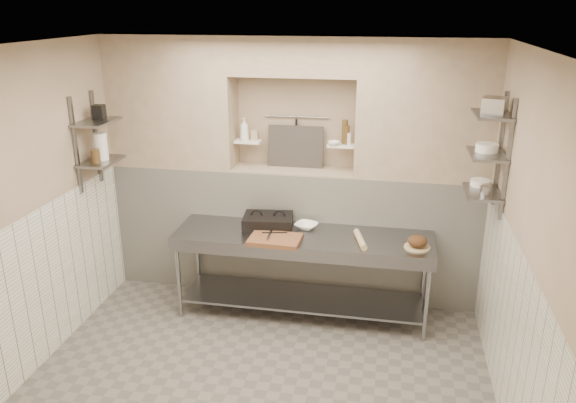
% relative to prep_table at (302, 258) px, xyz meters
% --- Properties ---
extents(floor, '(4.00, 3.90, 0.10)m').
position_rel_prep_table_xyz_m(floor, '(-0.19, -1.18, -0.69)').
color(floor, '#6A635E').
rests_on(floor, ground).
extents(ceiling, '(4.00, 3.90, 0.10)m').
position_rel_prep_table_xyz_m(ceiling, '(-0.19, -1.18, 2.21)').
color(ceiling, silver).
rests_on(ceiling, ground).
extents(wall_left, '(0.10, 3.90, 2.80)m').
position_rel_prep_table_xyz_m(wall_left, '(-2.24, -1.18, 0.76)').
color(wall_left, tan).
rests_on(wall_left, ground).
extents(wall_right, '(0.10, 3.90, 2.80)m').
position_rel_prep_table_xyz_m(wall_right, '(1.86, -1.18, 0.76)').
color(wall_right, tan).
rests_on(wall_right, ground).
extents(wall_back, '(4.00, 0.10, 2.80)m').
position_rel_prep_table_xyz_m(wall_back, '(-0.19, 0.82, 0.76)').
color(wall_back, tan).
rests_on(wall_back, ground).
extents(wall_front, '(4.00, 0.10, 2.80)m').
position_rel_prep_table_xyz_m(wall_front, '(-0.19, -3.18, 0.76)').
color(wall_front, tan).
rests_on(wall_front, ground).
extents(backwall_lower, '(4.00, 0.40, 1.40)m').
position_rel_prep_table_xyz_m(backwall_lower, '(-0.19, 0.57, 0.06)').
color(backwall_lower, white).
rests_on(backwall_lower, floor).
extents(alcove_sill, '(1.30, 0.40, 0.02)m').
position_rel_prep_table_xyz_m(alcove_sill, '(-0.19, 0.57, 0.77)').
color(alcove_sill, tan).
rests_on(alcove_sill, backwall_lower).
extents(backwall_pillar_left, '(1.35, 0.40, 1.40)m').
position_rel_prep_table_xyz_m(backwall_pillar_left, '(-1.52, 0.57, 1.46)').
color(backwall_pillar_left, tan).
rests_on(backwall_pillar_left, backwall_lower).
extents(backwall_pillar_right, '(1.35, 0.40, 1.40)m').
position_rel_prep_table_xyz_m(backwall_pillar_right, '(1.13, 0.57, 1.46)').
color(backwall_pillar_right, tan).
rests_on(backwall_pillar_right, backwall_lower).
extents(backwall_header, '(1.30, 0.40, 0.40)m').
position_rel_prep_table_xyz_m(backwall_header, '(-0.19, 0.57, 1.96)').
color(backwall_header, tan).
rests_on(backwall_header, backwall_lower).
extents(wainscot_left, '(0.02, 3.90, 1.40)m').
position_rel_prep_table_xyz_m(wainscot_left, '(-2.18, -1.18, 0.06)').
color(wainscot_left, white).
rests_on(wainscot_left, floor).
extents(wainscot_right, '(0.02, 3.90, 1.40)m').
position_rel_prep_table_xyz_m(wainscot_right, '(1.80, -1.18, 0.06)').
color(wainscot_right, white).
rests_on(wainscot_right, floor).
extents(alcove_shelf_left, '(0.28, 0.16, 0.02)m').
position_rel_prep_table_xyz_m(alcove_shelf_left, '(-0.69, 0.57, 1.06)').
color(alcove_shelf_left, white).
rests_on(alcove_shelf_left, backwall_lower).
extents(alcove_shelf_right, '(0.28, 0.16, 0.02)m').
position_rel_prep_table_xyz_m(alcove_shelf_right, '(0.31, 0.57, 1.06)').
color(alcove_shelf_right, white).
rests_on(alcove_shelf_right, backwall_lower).
extents(utensil_rail, '(0.70, 0.02, 0.02)m').
position_rel_prep_table_xyz_m(utensil_rail, '(-0.19, 0.74, 1.31)').
color(utensil_rail, gray).
rests_on(utensil_rail, wall_back).
extents(hanging_steel, '(0.02, 0.02, 0.30)m').
position_rel_prep_table_xyz_m(hanging_steel, '(-0.19, 0.72, 1.14)').
color(hanging_steel, black).
rests_on(hanging_steel, utensil_rail).
extents(splash_panel, '(0.60, 0.08, 0.45)m').
position_rel_prep_table_xyz_m(splash_panel, '(-0.19, 0.67, 1.00)').
color(splash_panel, '#383330').
rests_on(splash_panel, alcove_sill).
extents(shelf_rail_left_a, '(0.03, 0.03, 0.95)m').
position_rel_prep_table_xyz_m(shelf_rail_left_a, '(-2.17, 0.07, 1.16)').
color(shelf_rail_left_a, slate).
rests_on(shelf_rail_left_a, wall_left).
extents(shelf_rail_left_b, '(0.03, 0.03, 0.95)m').
position_rel_prep_table_xyz_m(shelf_rail_left_b, '(-2.17, -0.33, 1.16)').
color(shelf_rail_left_b, slate).
rests_on(shelf_rail_left_b, wall_left).
extents(wall_shelf_left_lower, '(0.30, 0.50, 0.02)m').
position_rel_prep_table_xyz_m(wall_shelf_left_lower, '(-2.03, -0.13, 0.96)').
color(wall_shelf_left_lower, slate).
rests_on(wall_shelf_left_lower, wall_left).
extents(wall_shelf_left_upper, '(0.30, 0.50, 0.03)m').
position_rel_prep_table_xyz_m(wall_shelf_left_upper, '(-2.03, -0.13, 1.36)').
color(wall_shelf_left_upper, slate).
rests_on(wall_shelf_left_upper, wall_left).
extents(shelf_rail_right_a, '(0.03, 0.03, 1.05)m').
position_rel_prep_table_xyz_m(shelf_rail_right_a, '(1.78, 0.07, 1.21)').
color(shelf_rail_right_a, slate).
rests_on(shelf_rail_right_a, wall_right).
extents(shelf_rail_right_b, '(0.03, 0.03, 1.05)m').
position_rel_prep_table_xyz_m(shelf_rail_right_b, '(1.78, -0.33, 1.21)').
color(shelf_rail_right_b, slate).
rests_on(shelf_rail_right_b, wall_right).
extents(wall_shelf_right_lower, '(0.30, 0.50, 0.02)m').
position_rel_prep_table_xyz_m(wall_shelf_right_lower, '(1.65, -0.13, 0.86)').
color(wall_shelf_right_lower, slate).
rests_on(wall_shelf_right_lower, wall_right).
extents(wall_shelf_right_mid, '(0.30, 0.50, 0.02)m').
position_rel_prep_table_xyz_m(wall_shelf_right_mid, '(1.65, -0.13, 1.21)').
color(wall_shelf_right_mid, slate).
rests_on(wall_shelf_right_mid, wall_right).
extents(wall_shelf_right_upper, '(0.30, 0.50, 0.03)m').
position_rel_prep_table_xyz_m(wall_shelf_right_upper, '(1.65, -0.13, 1.56)').
color(wall_shelf_right_upper, slate).
rests_on(wall_shelf_right_upper, wall_right).
extents(prep_table, '(2.60, 0.70, 0.90)m').
position_rel_prep_table_xyz_m(prep_table, '(0.00, 0.00, 0.00)').
color(prep_table, gray).
rests_on(prep_table, floor).
extents(panini_press, '(0.53, 0.41, 0.14)m').
position_rel_prep_table_xyz_m(panini_press, '(-0.38, 0.12, 0.33)').
color(panini_press, black).
rests_on(panini_press, prep_table).
extents(cutting_board, '(0.51, 0.37, 0.04)m').
position_rel_prep_table_xyz_m(cutting_board, '(-0.24, -0.21, 0.28)').
color(cutting_board, brown).
rests_on(cutting_board, prep_table).
extents(knife_blade, '(0.25, 0.08, 0.01)m').
position_rel_prep_table_xyz_m(knife_blade, '(-0.26, -0.11, 0.31)').
color(knife_blade, gray).
rests_on(knife_blade, cutting_board).
extents(tongs, '(0.03, 0.24, 0.02)m').
position_rel_prep_table_xyz_m(tongs, '(-0.30, -0.18, 0.31)').
color(tongs, gray).
rests_on(tongs, cutting_board).
extents(mixing_bowl, '(0.29, 0.29, 0.06)m').
position_rel_prep_table_xyz_m(mixing_bowl, '(0.01, 0.18, 0.29)').
color(mixing_bowl, white).
rests_on(mixing_bowl, prep_table).
extents(rolling_pin, '(0.16, 0.41, 0.06)m').
position_rel_prep_table_xyz_m(rolling_pin, '(0.58, -0.08, 0.29)').
color(rolling_pin, '#D2B586').
rests_on(rolling_pin, prep_table).
extents(bread_board, '(0.25, 0.25, 0.01)m').
position_rel_prep_table_xyz_m(bread_board, '(1.12, -0.11, 0.26)').
color(bread_board, '#D2B586').
rests_on(bread_board, prep_table).
extents(bread_loaf, '(0.19, 0.19, 0.11)m').
position_rel_prep_table_xyz_m(bread_loaf, '(1.12, -0.11, 0.33)').
color(bread_loaf, '#4C2D19').
rests_on(bread_loaf, bread_board).
extents(bottle_soap, '(0.12, 0.12, 0.24)m').
position_rel_prep_table_xyz_m(bottle_soap, '(-0.73, 0.56, 1.19)').
color(bottle_soap, white).
rests_on(bottle_soap, alcove_shelf_left).
extents(jar_alcove, '(0.07, 0.07, 0.11)m').
position_rel_prep_table_xyz_m(jar_alcove, '(-0.62, 0.60, 1.12)').
color(jar_alcove, tan).
rests_on(jar_alcove, alcove_shelf_left).
extents(bowl_alcove, '(0.16, 0.16, 0.04)m').
position_rel_prep_table_xyz_m(bowl_alcove, '(0.23, 0.52, 1.09)').
color(bowl_alcove, white).
rests_on(bowl_alcove, alcove_shelf_right).
extents(condiment_a, '(0.05, 0.05, 0.20)m').
position_rel_prep_table_xyz_m(condiment_a, '(0.36, 0.57, 1.17)').
color(condiment_a, '#493418').
rests_on(condiment_a, alcove_shelf_right).
extents(condiment_b, '(0.06, 0.06, 0.25)m').
position_rel_prep_table_xyz_m(condiment_b, '(0.34, 0.60, 1.20)').
color(condiment_b, '#493418').
rests_on(condiment_b, alcove_shelf_right).
extents(condiment_c, '(0.07, 0.07, 0.12)m').
position_rel_prep_table_xyz_m(condiment_c, '(0.37, 0.59, 1.13)').
color(condiment_c, white).
rests_on(condiment_c, alcove_shelf_right).
extents(jug_left, '(0.14, 0.14, 0.27)m').
position_rel_prep_table_xyz_m(jug_left, '(-2.03, -0.11, 1.11)').
color(jug_left, white).
rests_on(jug_left, wall_shelf_left_lower).
extents(jar_left, '(0.09, 0.09, 0.13)m').
position_rel_prep_table_xyz_m(jar_left, '(-2.03, -0.23, 1.04)').
color(jar_left, '#493418').
rests_on(jar_left, wall_shelf_left_lower).
extents(box_left_upper, '(0.11, 0.11, 0.14)m').
position_rel_prep_table_xyz_m(box_left_upper, '(-2.03, -0.06, 1.44)').
color(box_left_upper, black).
rests_on(box_left_upper, wall_shelf_left_upper).
extents(bowl_right, '(0.19, 0.19, 0.06)m').
position_rel_prep_table_xyz_m(bowl_right, '(1.65, 0.02, 0.90)').
color(bowl_right, white).
rests_on(bowl_right, wall_shelf_right_lower).
extents(canister_right, '(0.09, 0.09, 0.09)m').
position_rel_prep_table_xyz_m(canister_right, '(1.65, -0.27, 0.91)').
color(canister_right, gray).
rests_on(canister_right, wall_shelf_right_lower).
extents(bowl_right_mid, '(0.20, 0.20, 0.07)m').
position_rel_prep_table_xyz_m(bowl_right_mid, '(1.65, -0.09, 1.26)').
color(bowl_right_mid, white).
rests_on(bowl_right_mid, wall_shelf_right_mid).
extents(basket_right, '(0.23, 0.26, 0.14)m').
position_rel_prep_table_xyz_m(basket_right, '(1.65, -0.18, 1.64)').
color(basket_right, gray).
rests_on(basket_right, wall_shelf_right_upper).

